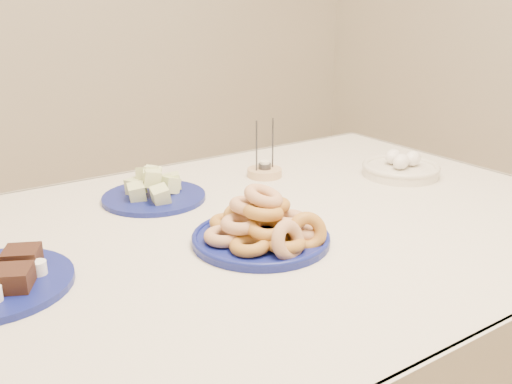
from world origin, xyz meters
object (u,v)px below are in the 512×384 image
Objects in this scene: egg_bowl at (401,168)px; melon_plate at (154,191)px; dining_table at (244,272)px; donut_platter at (264,228)px; candle_holder at (265,171)px.

melon_plate is at bearing 162.46° from egg_bowl.
donut_platter is at bearing -95.06° from dining_table.
donut_platter is at bearing -125.43° from candle_holder.
candle_holder reaches higher than donut_platter.
candle_holder is 0.61× the size of egg_bowl.
egg_bowl is at bearing 15.50° from donut_platter.
melon_plate is at bearing 101.00° from donut_platter.
candle_holder reaches higher than dining_table.
dining_table is 0.41m from candle_holder.
dining_table is 5.45× the size of donut_platter.
egg_bowl is at bearing -17.54° from melon_plate.
candle_holder is at bearing 146.50° from egg_bowl.
candle_holder is 0.39m from egg_bowl.
donut_platter reaches higher than melon_plate.
egg_bowl reaches higher than dining_table.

